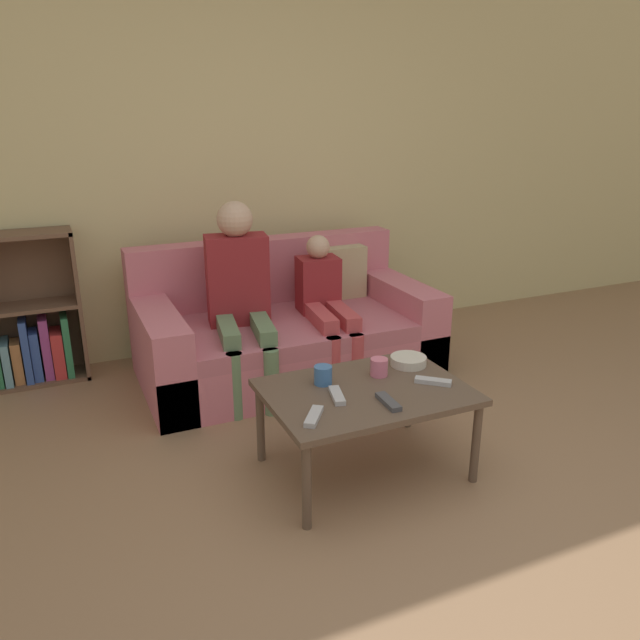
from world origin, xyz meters
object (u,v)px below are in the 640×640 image
at_px(bookshelf, 32,326).
at_px(coffee_table, 366,397).
at_px(tv_remote_2, 337,396).
at_px(tv_remote_3, 314,416).
at_px(cup_far, 323,375).
at_px(person_adult, 239,286).
at_px(tv_remote_0, 433,381).
at_px(person_child, 325,301).
at_px(cup_near, 379,367).
at_px(snack_bowl, 408,361).
at_px(couch, 285,333).
at_px(tv_remote_1, 388,402).

height_order(bookshelf, coffee_table, bookshelf).
bearing_deg(tv_remote_2, tv_remote_3, -126.96).
relative_size(coffee_table, cup_far, 10.47).
xyz_separation_m(person_adult, tv_remote_0, (0.55, -1.25, -0.20)).
distance_m(bookshelf, tv_remote_3, 2.23).
bearing_deg(tv_remote_0, bookshelf, 83.95).
relative_size(person_adult, person_child, 1.28).
distance_m(person_adult, cup_near, 1.14).
bearing_deg(person_child, snack_bowl, -82.69).
relative_size(person_child, cup_near, 10.37).
xyz_separation_m(tv_remote_0, tv_remote_2, (-0.48, 0.05, 0.00)).
bearing_deg(tv_remote_3, tv_remote_0, 44.51).
relative_size(coffee_table, snack_bowl, 5.10).
bearing_deg(bookshelf, coffee_table, -51.71).
distance_m(couch, tv_remote_1, 1.46).
bearing_deg(snack_bowl, couch, 102.32).
bearing_deg(cup_near, couch, 92.16).
height_order(person_child, snack_bowl, person_child).
bearing_deg(couch, cup_far, -102.09).
relative_size(coffee_table, tv_remote_0, 5.78).
relative_size(tv_remote_1, snack_bowl, 0.95).
bearing_deg(bookshelf, cup_near, -47.37).
bearing_deg(bookshelf, tv_remote_0, -47.11).
bearing_deg(cup_near, tv_remote_3, -149.04).
height_order(tv_remote_0, tv_remote_2, same).
relative_size(bookshelf, tv_remote_0, 5.98).
relative_size(couch, tv_remote_2, 10.39).
bearing_deg(coffee_table, person_child, 74.84).
height_order(person_child, tv_remote_1, person_child).
distance_m(couch, tv_remote_0, 1.37).
height_order(coffee_table, tv_remote_1, tv_remote_1).
bearing_deg(cup_far, tv_remote_3, -120.64).
height_order(person_adult, tv_remote_3, person_adult).
bearing_deg(tv_remote_3, snack_bowl, 62.94).
distance_m(person_child, cup_near, 1.03).
xyz_separation_m(person_adult, person_child, (0.54, -0.05, -0.15)).
xyz_separation_m(bookshelf, cup_near, (1.54, -1.67, 0.11)).
xyz_separation_m(tv_remote_3, snack_bowl, (0.66, 0.33, 0.01)).
height_order(bookshelf, cup_near, bookshelf).
bearing_deg(cup_far, cup_near, -4.28).
relative_size(cup_near, tv_remote_1, 0.50).
distance_m(person_child, tv_remote_3, 1.44).
distance_m(coffee_table, tv_remote_1, 0.18).
bearing_deg(coffee_table, tv_remote_3, -153.68).
bearing_deg(tv_remote_2, cup_far, 102.79).
height_order(couch, tv_remote_3, couch).
bearing_deg(person_adult, coffee_table, -69.49).
bearing_deg(cup_far, bookshelf, 127.19).
distance_m(person_adult, tv_remote_2, 1.22).
height_order(person_adult, cup_near, person_adult).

